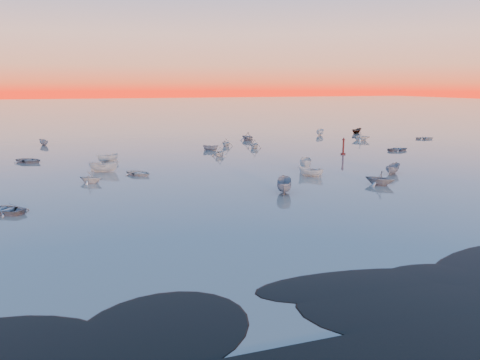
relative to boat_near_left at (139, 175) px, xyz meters
name	(u,v)px	position (x,y,z in m)	size (l,w,h in m)	color
ground	(162,132)	(12.73, 57.32, 0.00)	(600.00, 600.00, 0.00)	slate
mud_lobes	(447,295)	(12.73, -43.68, 0.01)	(140.00, 6.00, 0.07)	black
moored_fleet	(209,159)	(12.73, 10.32, 0.00)	(124.00, 58.00, 1.20)	white
boat_near_left	(139,175)	(0.00, 0.00, 0.00)	(3.90, 1.63, 0.98)	white
boat_near_center	(392,174)	(33.62, -10.28, 0.00)	(3.89, 1.65, 1.35)	slate
boat_near_right	(379,185)	(27.49, -16.01, 0.00)	(3.85, 1.73, 1.35)	slate
channel_marker	(343,147)	(36.69, 7.90, 1.24)	(0.88, 0.88, 3.13)	#45100E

